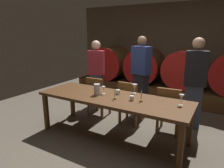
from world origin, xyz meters
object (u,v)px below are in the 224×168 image
object	(u,v)px
chair_right	(169,108)
guest_center	(141,76)
wine_barrel_center_right	(184,69)
guest_right	(194,83)
dining_table	(112,100)
candle_left	(115,96)
guest_left	(96,73)
wine_barrel_center_left	(145,66)
wine_glass_center	(135,87)
candle_right	(141,98)
wine_glass_left	(103,89)
chair_center	(130,101)
cup_left	(118,92)
wine_glass_right	(182,97)
cup_right	(132,98)
wine_barrel_far_left	(111,63)
chair_left	(97,95)
pitcher	(97,89)

from	to	relation	value
chair_right	guest_center	size ratio (longest dim) A/B	0.51
wine_barrel_center_right	guest_right	distance (m)	1.52
guest_center	dining_table	bearing A→B (deg)	104.03
dining_table	candle_left	bearing A→B (deg)	-42.55
guest_left	wine_barrel_center_left	bearing A→B (deg)	-140.38
wine_barrel_center_left	wine_glass_center	xyz separation A→B (m)	(0.65, -2.18, -0.01)
candle_right	wine_glass_center	size ratio (longest dim) A/B	1.17
dining_table	chair_right	world-z (taller)	chair_right
wine_glass_left	wine_glass_center	xyz separation A→B (m)	(0.46, 0.30, 0.03)
chair_center	cup_left	xyz separation A→B (m)	(-0.01, -0.47, 0.30)
wine_barrel_center_right	wine_glass_right	xyz separation A→B (m)	(0.43, -2.40, -0.01)
dining_table	wine_glass_left	distance (m)	0.29
wine_barrel_center_left	chair_right	xyz separation A→B (m)	(1.22, -1.93, -0.40)
cup_right	chair_center	bearing A→B (deg)	117.38
wine_barrel_far_left	guest_center	distance (m)	2.07
chair_left	candle_right	xyz separation A→B (m)	(1.26, -0.63, 0.31)
dining_table	cup_right	size ratio (longest dim) A/B	34.42
wine_barrel_center_left	cup_left	distance (m)	2.41
chair_left	pitcher	bearing A→B (deg)	123.00
wine_glass_left	wine_glass_right	bearing A→B (deg)	3.83
dining_table	chair_left	xyz separation A→B (m)	(-0.75, 0.65, -0.20)
chair_center	guest_center	distance (m)	0.66
dining_table	chair_left	world-z (taller)	chair_left
chair_left	cup_left	world-z (taller)	chair_left
wine_barrel_far_left	candle_right	xyz separation A→B (m)	(2.03, -2.55, -0.08)
guest_left	guest_center	bearing A→B (deg)	157.01
wine_barrel_center_left	wine_barrel_far_left	bearing A→B (deg)	180.00
wine_barrel_far_left	candle_right	size ratio (longest dim) A/B	5.08
chair_left	cup_left	xyz separation A→B (m)	(0.76, -0.46, 0.30)
dining_table	cup_right	bearing A→B (deg)	-0.58
guest_right	wine_glass_left	distance (m)	1.71
wine_barrel_center_right	chair_left	bearing A→B (deg)	-126.37
wine_glass_center	cup_right	size ratio (longest dim) A/B	2.19
guest_center	pitcher	bearing A→B (deg)	90.72
chair_right	guest_right	size ratio (longest dim) A/B	0.51
guest_right	candle_left	world-z (taller)	guest_right
chair_left	guest_right	distance (m)	1.98
dining_table	wine_glass_left	world-z (taller)	wine_glass_left
candle_right	candle_left	bearing A→B (deg)	-165.89
candle_left	cup_left	distance (m)	0.29
wine_barrel_far_left	cup_right	distance (m)	3.18
wine_glass_left	chair_right	bearing A→B (deg)	28.25
guest_left	wine_glass_center	xyz separation A→B (m)	(1.37, -0.81, 0.04)
wine_barrel_center_right	chair_left	distance (m)	2.41
chair_right	cup_left	size ratio (longest dim) A/B	11.18
chair_right	cup_right	world-z (taller)	chair_right
wine_glass_right	cup_right	size ratio (longest dim) A/B	2.22
chair_center	chair_right	xyz separation A→B (m)	(0.79, -0.02, 0.00)
wine_barrel_far_left	guest_center	bearing A→B (deg)	-41.95
wine_barrel_center_right	wine_glass_right	size ratio (longest dim) A/B	5.84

